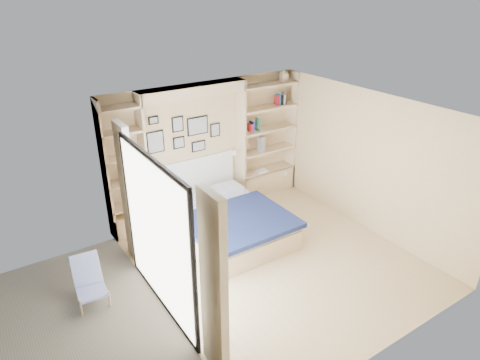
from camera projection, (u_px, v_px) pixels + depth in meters
ground at (275, 259)px, 7.00m from camera, size 4.50×4.50×0.00m
room_shell at (206, 172)px, 7.50m from camera, size 4.50×4.50×4.50m
bed at (228, 222)px, 7.51m from camera, size 1.75×2.32×1.07m
photo_gallery at (183, 134)px, 7.77m from camera, size 1.48×0.02×0.82m
reading_lamps at (198, 161)px, 7.89m from camera, size 1.92×0.12×0.15m
shelf_decor at (258, 116)px, 8.39m from camera, size 3.52×0.23×2.03m
deck at (41, 355)px, 5.21m from camera, size 3.20×4.00×0.05m
deck_chair at (89, 281)px, 5.98m from camera, size 0.46×0.70×0.67m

